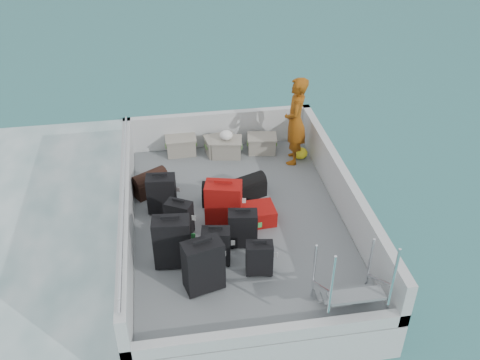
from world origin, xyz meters
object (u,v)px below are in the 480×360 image
object	(u,v)px
suitcase_8	(253,215)
suitcase_0	(172,242)
suitcase_3	(203,266)
crate_0	(181,146)
passenger	(295,121)
suitcase_7	(243,229)
suitcase_2	(162,194)
crate_3	(262,145)
crate_1	(220,146)
suitcase_1	(180,218)
suitcase_5	(224,205)
crate_2	(226,148)
suitcase_4	(216,247)
suitcase_6	(259,259)

from	to	relation	value
suitcase_8	suitcase_0	bearing A→B (deg)	117.52
suitcase_3	crate_0	size ratio (longest dim) A/B	1.47
suitcase_0	passenger	size ratio (longest dim) A/B	0.48
suitcase_3	suitcase_7	bearing A→B (deg)	35.17
suitcase_2	crate_3	bearing A→B (deg)	44.41
crate_0	crate_3	distance (m)	1.55
suitcase_0	crate_3	world-z (taller)	suitcase_0
crate_1	crate_3	xyz separation A→B (m)	(0.80, -0.06, -0.00)
suitcase_1	crate_3	bearing A→B (deg)	80.82
suitcase_8	crate_1	world-z (taller)	crate_1
suitcase_2	suitcase_7	xyz separation A→B (m)	(1.15, -1.04, -0.03)
passenger	crate_3	bearing A→B (deg)	-111.11
suitcase_7	crate_3	size ratio (longest dim) A/B	1.18
suitcase_2	suitcase_5	world-z (taller)	suitcase_5
suitcase_3	crate_1	distance (m)	3.57
crate_2	suitcase_5	bearing A→B (deg)	-99.07
suitcase_0	crate_0	distance (m)	3.09
suitcase_0	suitcase_1	size ratio (longest dim) A/B	1.37
suitcase_5	passenger	world-z (taller)	passenger
crate_2	suitcase_4	bearing A→B (deg)	-100.75
suitcase_0	suitcase_6	xyz separation A→B (m)	(1.18, -0.38, -0.14)
suitcase_1	suitcase_2	size ratio (longest dim) A/B	0.89
suitcase_0	suitcase_6	distance (m)	1.25
suitcase_6	crate_1	distance (m)	3.33
crate_1	crate_3	distance (m)	0.80
suitcase_4	crate_0	bearing A→B (deg)	104.55
suitcase_7	suitcase_8	bearing A→B (deg)	72.28
crate_0	passenger	bearing A→B (deg)	-16.04
crate_2	suitcase_6	bearing A→B (deg)	-89.72
suitcase_1	crate_1	bearing A→B (deg)	96.60
suitcase_4	crate_2	world-z (taller)	suitcase_4
suitcase_3	suitcase_5	size ratio (longest dim) A/B	1.04
suitcase_4	suitcase_8	distance (m)	1.11
suitcase_3	passenger	world-z (taller)	passenger
suitcase_3	crate_2	world-z (taller)	suitcase_3
suitcase_0	suitcase_5	distance (m)	1.16
suitcase_3	crate_1	world-z (taller)	suitcase_3
suitcase_1	passenger	distance (m)	2.92
suitcase_2	suitcase_5	distance (m)	1.07
suitcase_3	passenger	distance (m)	3.65
crate_2	suitcase_8	bearing A→B (deg)	-86.15
crate_0	crate_1	xyz separation A→B (m)	(0.74, -0.12, -0.00)
crate_1	crate_3	world-z (taller)	crate_1
suitcase_8	crate_0	size ratio (longest dim) A/B	1.26
suitcase_1	suitcase_2	bearing A→B (deg)	139.97
crate_2	crate_3	xyz separation A→B (m)	(0.69, 0.04, -0.01)
suitcase_4	crate_0	xyz separation A→B (m)	(-0.29, 3.14, -0.14)
suitcase_4	suitcase_6	size ratio (longest dim) A/B	1.13
crate_3	suitcase_4	bearing A→B (deg)	-112.86
crate_0	suitcase_8	bearing A→B (deg)	-66.67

